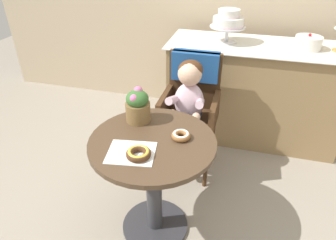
% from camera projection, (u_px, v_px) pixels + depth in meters
% --- Properties ---
extents(ground_plane, '(8.00, 8.00, 0.00)m').
position_uv_depth(ground_plane, '(155.00, 226.00, 2.07)').
color(ground_plane, gray).
extents(cafe_table, '(0.72, 0.72, 0.72)m').
position_uv_depth(cafe_table, '(153.00, 169.00, 1.80)').
color(cafe_table, '#4C3826').
rests_on(cafe_table, ground).
extents(wicker_chair, '(0.42, 0.45, 0.95)m').
position_uv_depth(wicker_chair, '(192.00, 95.00, 2.33)').
color(wicker_chair, '#472D19').
rests_on(wicker_chair, ground).
extents(seated_child, '(0.27, 0.32, 0.73)m').
position_uv_depth(seated_child, '(188.00, 100.00, 2.18)').
color(seated_child, silver).
rests_on(seated_child, ground).
extents(paper_napkin, '(0.28, 0.24, 0.00)m').
position_uv_depth(paper_napkin, '(131.00, 153.00, 1.59)').
color(paper_napkin, white).
rests_on(paper_napkin, cafe_table).
extents(donut_front, '(0.13, 0.13, 0.04)m').
position_uv_depth(donut_front, '(139.00, 153.00, 1.55)').
color(donut_front, '#4C2D19').
rests_on(donut_front, cafe_table).
extents(donut_mid, '(0.11, 0.11, 0.04)m').
position_uv_depth(donut_mid, '(181.00, 135.00, 1.69)').
color(donut_mid, '#936033').
rests_on(donut_mid, cafe_table).
extents(flower_vase, '(0.15, 0.15, 0.22)m').
position_uv_depth(flower_vase, '(138.00, 105.00, 1.81)').
color(flower_vase, brown).
rests_on(flower_vase, cafe_table).
extents(display_counter, '(1.56, 0.62, 0.90)m').
position_uv_depth(display_counter, '(253.00, 93.00, 2.77)').
color(display_counter, '#93754C').
rests_on(display_counter, ground).
extents(tiered_cake_stand, '(0.30, 0.30, 0.28)m').
position_uv_depth(tiered_cake_stand, '(228.00, 21.00, 2.51)').
color(tiered_cake_stand, silver).
rests_on(tiered_cake_stand, display_counter).
extents(round_layer_cake, '(0.21, 0.21, 0.13)m').
position_uv_depth(round_layer_cake, '(308.00, 43.00, 2.43)').
color(round_layer_cake, white).
rests_on(round_layer_cake, display_counter).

